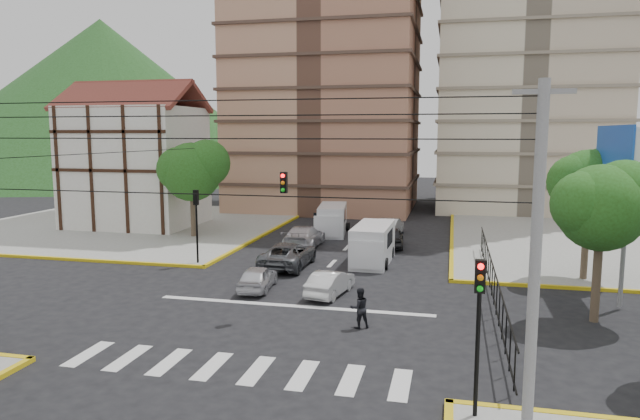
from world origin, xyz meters
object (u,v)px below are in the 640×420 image
(van_right_lane, at_px, (372,245))
(van_left_lane, at_px, (332,221))
(pedestrian_crosswalk, at_px, (359,308))
(car_white_front_right, at_px, (330,283))
(traffic_light_nw, at_px, (196,214))
(car_silver_front_left, at_px, (258,278))
(traffic_light_se, at_px, (479,312))

(van_right_lane, distance_m, van_left_lane, 10.27)
(van_right_lane, xyz_separation_m, pedestrian_crosswalk, (1.08, -11.53, -0.31))
(car_white_front_right, bearing_deg, pedestrian_crosswalk, 125.53)
(traffic_light_nw, distance_m, car_white_front_right, 10.45)
(van_right_lane, distance_m, car_silver_front_left, 8.57)
(pedestrian_crosswalk, bearing_deg, traffic_light_nw, -67.44)
(traffic_light_nw, bearing_deg, car_silver_front_left, -39.18)
(car_white_front_right, bearing_deg, van_left_lane, -68.98)
(traffic_light_nw, relative_size, van_left_lane, 0.83)
(traffic_light_se, bearing_deg, van_right_lane, 106.47)
(traffic_light_se, bearing_deg, pedestrian_crosswalk, 122.58)
(car_silver_front_left, distance_m, pedestrian_crosswalk, 7.45)
(traffic_light_se, xyz_separation_m, car_silver_front_left, (-10.27, 11.26, -2.49))
(car_silver_front_left, bearing_deg, car_white_front_right, 173.63)
(van_right_lane, height_order, pedestrian_crosswalk, van_right_lane)
(van_left_lane, relative_size, car_white_front_right, 1.43)
(car_silver_front_left, bearing_deg, traffic_light_se, 127.65)
(traffic_light_se, height_order, pedestrian_crosswalk, traffic_light_se)
(van_left_lane, bearing_deg, car_white_front_right, -86.15)
(van_left_lane, xyz_separation_m, car_white_front_right, (3.40, -16.40, -0.50))
(traffic_light_se, relative_size, traffic_light_nw, 1.00)
(traffic_light_nw, bearing_deg, pedestrian_crosswalk, -38.06)
(car_silver_front_left, bearing_deg, pedestrian_crosswalk, 138.24)
(traffic_light_se, height_order, van_right_lane, traffic_light_se)
(van_right_lane, bearing_deg, car_white_front_right, -97.22)
(van_left_lane, bearing_deg, van_right_lane, -72.05)
(traffic_light_nw, relative_size, car_silver_front_left, 1.21)
(traffic_light_se, relative_size, car_silver_front_left, 1.21)
(van_left_lane, relative_size, pedestrian_crosswalk, 3.18)
(car_white_front_right, height_order, pedestrian_crosswalk, pedestrian_crosswalk)
(traffic_light_se, xyz_separation_m, pedestrian_crosswalk, (-4.33, 6.78, -2.28))
(car_silver_front_left, bearing_deg, van_left_lane, -96.10)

